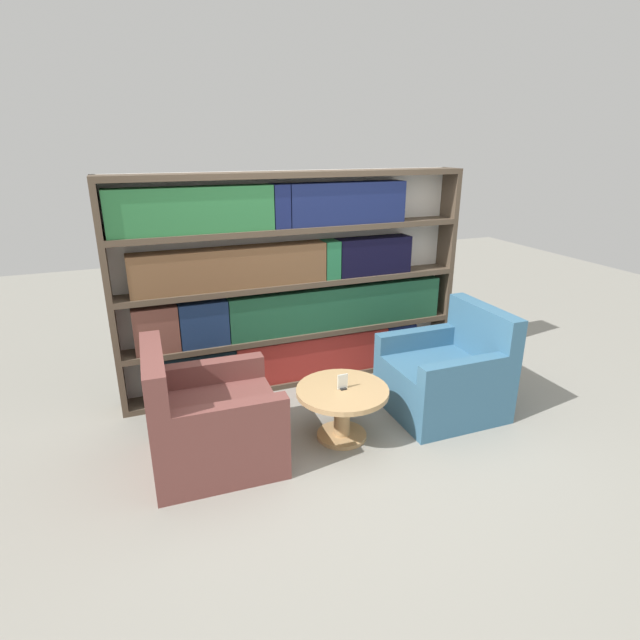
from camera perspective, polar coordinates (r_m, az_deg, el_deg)
name	(u,v)px	position (r m, az deg, el deg)	size (l,w,h in m)	color
ground_plane	(354,450)	(3.92, 3.95, -14.63)	(14.00, 14.00, 0.00)	gray
bookshelf	(290,287)	(4.61, -3.49, 3.82)	(3.25, 0.30, 1.98)	silver
armchair_left	(209,423)	(3.74, -12.53, -11.41)	(0.92, 0.86, 0.91)	brown
armchair_right	(446,377)	(4.44, 14.23, -6.34)	(0.90, 0.84, 0.91)	#386684
coffee_table	(342,403)	(3.92, 2.56, -9.41)	(0.72, 0.72, 0.43)	tan
table_sign	(343,383)	(3.84, 2.60, -7.19)	(0.08, 0.06, 0.12)	black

